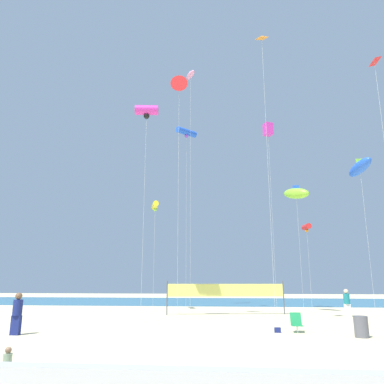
% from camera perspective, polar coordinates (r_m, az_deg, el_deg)
% --- Properties ---
extents(ground_plane, '(120.00, 120.00, 0.00)m').
position_cam_1_polar(ground_plane, '(17.71, -4.56, -20.90)').
color(ground_plane, beige).
extents(ocean_band, '(120.00, 20.00, 0.01)m').
position_cam_1_polar(ocean_band, '(48.06, 2.30, -16.14)').
color(ocean_band, teal).
rests_on(ocean_band, ground).
extents(toddler_figure, '(0.20, 0.20, 0.86)m').
position_cam_1_polar(toddler_figure, '(10.48, -26.14, -22.41)').
color(toddler_figure, white).
rests_on(toddler_figure, ground).
extents(beachgoer_teal_shirt, '(0.42, 0.42, 1.84)m').
position_cam_1_polar(beachgoer_teal_shirt, '(29.30, 22.31, -15.06)').
color(beachgoer_teal_shirt, white).
rests_on(beachgoer_teal_shirt, ground).
extents(beachgoer_navy_shirt, '(0.42, 0.42, 1.85)m').
position_cam_1_polar(beachgoer_navy_shirt, '(19.69, -24.86, -16.12)').
color(beachgoer_navy_shirt, navy).
rests_on(beachgoer_navy_shirt, ground).
extents(folding_beach_chair, '(0.52, 0.65, 0.89)m').
position_cam_1_polar(folding_beach_chair, '(19.67, 15.46, -18.37)').
color(folding_beach_chair, '#1E8C4C').
rests_on(folding_beach_chair, ground).
extents(trash_barrel, '(0.59, 0.59, 0.89)m').
position_cam_1_polar(trash_barrel, '(18.76, 24.15, -18.05)').
color(trash_barrel, '#595960').
rests_on(trash_barrel, ground).
extents(volleyball_net, '(8.58, 1.64, 2.40)m').
position_cam_1_polar(volleyball_net, '(28.87, 5.14, -14.70)').
color(volleyball_net, '#4C4C51').
rests_on(volleyball_net, ground).
extents(beach_handbag, '(0.29, 0.15, 0.24)m').
position_cam_1_polar(beach_handbag, '(19.35, 12.78, -19.64)').
color(beach_handbag, navy).
rests_on(beach_handbag, ground).
extents(kite_yellow_tube, '(0.98, 1.98, 9.02)m').
position_cam_1_polar(kite_yellow_tube, '(32.96, -5.58, -2.10)').
color(kite_yellow_tube, silver).
rests_on(kite_yellow_tube, ground).
extents(kite_orange_diamond, '(0.76, 0.77, 17.06)m').
position_cam_1_polar(kite_orange_diamond, '(25.08, 10.49, 21.41)').
color(kite_orange_diamond, silver).
rests_on(kite_orange_diamond, ground).
extents(kite_blue_tube, '(2.07, 2.09, 17.68)m').
position_cam_1_polar(kite_blue_tube, '(39.43, -0.84, 8.96)').
color(kite_blue_tube, silver).
rests_on(kite_blue_tube, ground).
extents(kite_pink_inflatable, '(1.15, 1.44, 20.72)m').
position_cam_1_polar(kite_pink_inflatable, '(35.33, -0.24, 17.10)').
color(kite_pink_inflatable, silver).
rests_on(kite_pink_inflatable, ground).
extents(kite_magenta_box, '(0.91, 0.91, 16.04)m').
position_cam_1_polar(kite_magenta_box, '(34.62, 11.39, 9.19)').
color(kite_magenta_box, silver).
rests_on(kite_magenta_box, ground).
extents(kite_red_delta, '(1.28, 0.63, 16.77)m').
position_cam_1_polar(kite_red_delta, '(28.32, -1.95, 15.79)').
color(kite_red_delta, silver).
rests_on(kite_red_delta, ground).
extents(kite_red_diamond, '(0.78, 0.79, 14.57)m').
position_cam_1_polar(kite_red_diamond, '(24.40, 25.74, 16.90)').
color(kite_red_diamond, silver).
rests_on(kite_red_diamond, ground).
extents(kite_red_tube, '(0.71, 1.29, 7.47)m').
position_cam_1_polar(kite_red_tube, '(36.18, 16.88, -5.11)').
color(kite_red_tube, silver).
rests_on(kite_red_tube, ground).
extents(kite_lime_inflatable, '(2.35, 2.52, 9.93)m').
position_cam_1_polar(kite_lime_inflatable, '(31.52, 15.44, -0.22)').
color(kite_lime_inflatable, silver).
rests_on(kite_lime_inflatable, ground).
extents(kite_blue_inflatable, '(1.69, 2.68, 11.36)m').
position_cam_1_polar(kite_blue_inflatable, '(30.83, 23.99, 3.43)').
color(kite_blue_inflatable, silver).
rests_on(kite_blue_inflatable, ground).
extents(kite_magenta_tube, '(1.63, 0.87, 13.90)m').
position_cam_1_polar(kite_magenta_tube, '(26.15, -6.85, 12.05)').
color(kite_magenta_tube, silver).
rests_on(kite_magenta_tube, ground).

